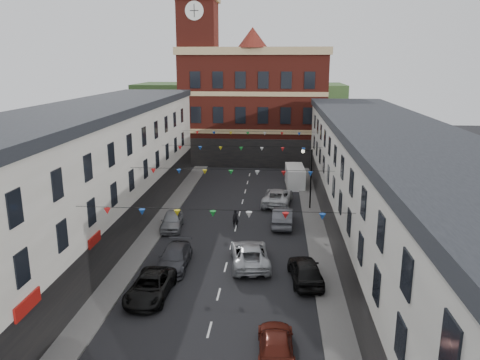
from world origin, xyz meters
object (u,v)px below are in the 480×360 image
(car_left_c, at_px, (150,287))
(car_left_d, at_px, (174,258))
(car_right_f, at_px, (277,197))
(moving_car, at_px, (250,254))
(car_left_e, at_px, (172,221))
(car_right_e, at_px, (282,217))
(car_right_c, at_px, (276,343))
(white_van, at_px, (295,176))
(street_lamp, at_px, (309,171))
(pedestrian, at_px, (236,219))
(car_right_d, at_px, (306,270))

(car_left_c, bearing_deg, car_left_d, 84.71)
(car_right_f, relative_size, moving_car, 1.04)
(car_left_e, height_order, car_right_e, car_right_e)
(car_left_d, relative_size, car_right_f, 0.84)
(car_right_c, height_order, white_van, white_van)
(car_right_f, distance_m, white_van, 7.71)
(street_lamp, xyz_separation_m, car_left_e, (-12.05, -6.55, -3.16))
(car_left_c, relative_size, car_right_f, 0.86)
(white_van, bearing_deg, moving_car, -102.38)
(car_left_d, height_order, moving_car, moving_car)
(white_van, distance_m, pedestrian, 15.61)
(car_right_c, bearing_deg, car_right_f, -92.05)
(car_right_d, bearing_deg, white_van, -96.65)
(car_right_d, xyz_separation_m, moving_car, (-3.82, 2.42, -0.03))
(street_lamp, height_order, moving_car, street_lamp)
(car_left_d, xyz_separation_m, car_right_c, (7.20, -9.63, -0.09))
(car_left_c, distance_m, car_left_d, 4.41)
(moving_car, relative_size, white_van, 1.08)
(street_lamp, relative_size, car_right_e, 1.21)
(car_right_d, bearing_deg, car_left_c, 10.00)
(street_lamp, relative_size, car_right_c, 1.37)
(car_right_d, distance_m, white_van, 24.67)
(car_left_d, height_order, car_right_d, car_right_d)
(car_left_c, height_order, pedestrian, pedestrian)
(car_left_d, bearing_deg, car_right_e, 49.79)
(car_left_c, xyz_separation_m, car_right_c, (7.74, -5.25, -0.07))
(car_left_e, bearing_deg, street_lamp, 23.08)
(car_left_c, bearing_deg, pedestrian, 74.15)
(car_left_d, relative_size, moving_car, 0.88)
(car_right_c, relative_size, pedestrian, 2.79)
(car_left_d, relative_size, white_van, 0.95)
(white_van, relative_size, pedestrian, 3.34)
(car_left_e, height_order, pedestrian, pedestrian)
(car_left_d, distance_m, white_van, 24.89)
(moving_car, bearing_deg, car_right_f, -104.88)
(pedestrian, bearing_deg, street_lamp, 31.86)
(street_lamp, relative_size, pedestrian, 3.83)
(street_lamp, xyz_separation_m, car_left_c, (-10.69, -18.67, -3.20))
(car_left_d, relative_size, car_right_c, 1.14)
(car_left_d, distance_m, moving_car, 5.35)
(car_left_c, xyz_separation_m, car_right_e, (8.21, 13.72, 0.11))
(car_right_d, relative_size, white_van, 0.92)
(car_left_e, xyz_separation_m, car_right_c, (9.10, -17.37, -0.11))
(car_right_d, distance_m, car_right_e, 10.97)
(street_lamp, bearing_deg, moving_car, -109.96)
(car_left_d, distance_m, car_right_e, 12.08)
(car_left_e, bearing_deg, white_van, 48.75)
(car_left_e, xyz_separation_m, car_right_f, (9.10, 7.94, 0.08))
(car_right_c, bearing_deg, car_right_d, -105.27)
(car_right_c, xyz_separation_m, car_right_e, (0.47, 18.97, 0.18))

